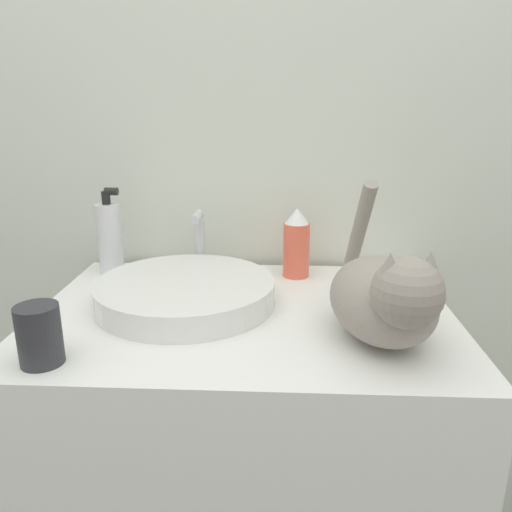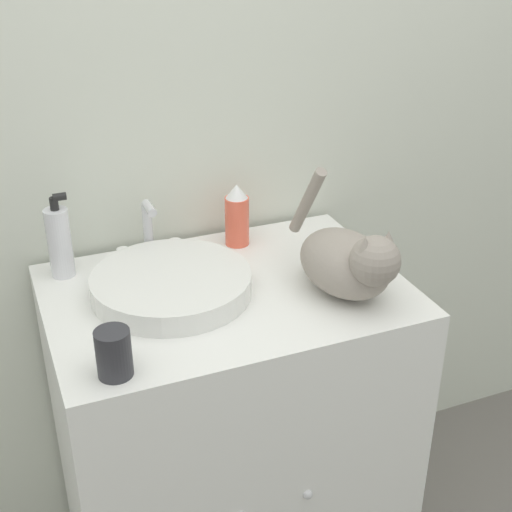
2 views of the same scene
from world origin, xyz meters
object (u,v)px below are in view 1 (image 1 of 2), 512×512
Objects in this scene: cat at (386,296)px; cup at (39,335)px; soap_bottle at (110,237)px; spray_bottle at (296,244)px.

cat reaches higher than cup.
cup is at bearing -86.42° from cat.
cat reaches higher than soap_bottle.
cup is (0.03, -0.44, -0.04)m from soap_bottle.
cat is at bearing 10.63° from cup.
soap_bottle reaches higher than spray_bottle.
soap_bottle is at bearing -126.63° from cat.
spray_bottle is (0.44, 0.00, -0.01)m from soap_bottle.
spray_bottle is at bearing 46.59° from cup.
cat is 2.38× the size of spray_bottle.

